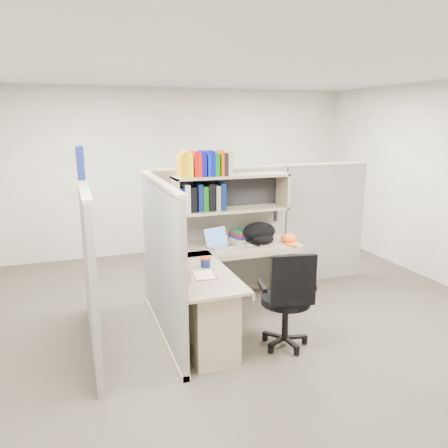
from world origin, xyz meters
name	(u,v)px	position (x,y,z in m)	size (l,w,h in m)	color
ground	(244,322)	(0.00, 0.00, 0.00)	(6.00, 6.00, 0.00)	#342F28
room_shell	(246,177)	(0.00, 0.00, 1.62)	(6.00, 6.00, 6.00)	#A7A396
cubicle	(200,236)	(-0.37, 0.45, 0.91)	(3.79, 1.84, 1.95)	slate
desk	(218,300)	(-0.41, -0.29, 0.44)	(1.74, 1.75, 0.73)	gray
laptop	(221,238)	(-0.09, 0.55, 0.84)	(0.31, 0.31, 0.22)	silver
backpack	(261,233)	(0.44, 0.56, 0.85)	(0.42, 0.32, 0.25)	black
orange_cap	(289,238)	(0.76, 0.45, 0.78)	(0.19, 0.23, 0.11)	#F95815
snack_canister	(205,262)	(-0.47, -0.08, 0.78)	(0.10, 0.10, 0.10)	navy
tissue_box	(183,273)	(-0.78, -0.41, 0.81)	(0.11, 0.11, 0.17)	tan
mouse	(249,246)	(0.22, 0.42, 0.75)	(0.08, 0.06, 0.03)	#889CC1
paper_cup	(225,239)	(0.02, 0.69, 0.78)	(0.06, 0.06, 0.09)	white
book_stack	(240,235)	(0.24, 0.76, 0.79)	(0.19, 0.25, 0.12)	gray
loose_paper	(204,275)	(-0.55, -0.31, 0.73)	(0.19, 0.25, 0.00)	white
task_chair	(287,314)	(0.17, -0.66, 0.36)	(0.57, 0.52, 1.01)	black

